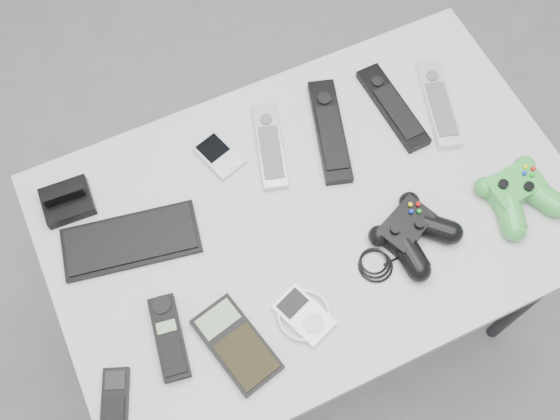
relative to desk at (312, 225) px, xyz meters
name	(u,v)px	position (x,y,z in m)	size (l,w,h in m)	color
floor	(317,299)	(0.06, 0.02, -0.64)	(3.50, 3.50, 0.00)	slate
desk	(312,225)	(0.00, 0.00, 0.00)	(1.05, 0.67, 0.70)	#ACACAF
pda_keyboard	(131,240)	(-0.35, 0.09, 0.07)	(0.26, 0.11, 0.02)	black
dock_bracket	(66,199)	(-0.43, 0.22, 0.09)	(0.10, 0.08, 0.05)	black
pda	(219,155)	(-0.12, 0.20, 0.07)	(0.06, 0.10, 0.02)	#B2B2B9
remote_silver_a	(270,146)	(-0.02, 0.17, 0.07)	(0.05, 0.20, 0.02)	#B2B2B9
remote_black_a	(330,130)	(0.11, 0.15, 0.07)	(0.06, 0.25, 0.02)	black
remote_black_b	(393,107)	(0.26, 0.15, 0.07)	(0.05, 0.22, 0.02)	black
remote_silver_b	(438,103)	(0.35, 0.11, 0.07)	(0.05, 0.22, 0.02)	silver
mobile_phone	(115,397)	(-0.47, -0.18, 0.07)	(0.05, 0.10, 0.02)	black
cordless_handset	(169,337)	(-0.35, -0.12, 0.07)	(0.05, 0.16, 0.02)	black
calculator	(236,344)	(-0.24, -0.18, 0.07)	(0.09, 0.17, 0.02)	black
mp3_player	(304,315)	(-0.11, -0.18, 0.07)	(0.10, 0.11, 0.02)	white
controller_black	(412,231)	(0.15, -0.12, 0.09)	(0.25, 0.16, 0.05)	black
controller_green	(519,192)	(0.38, -0.14, 0.09)	(0.15, 0.16, 0.05)	#25883B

